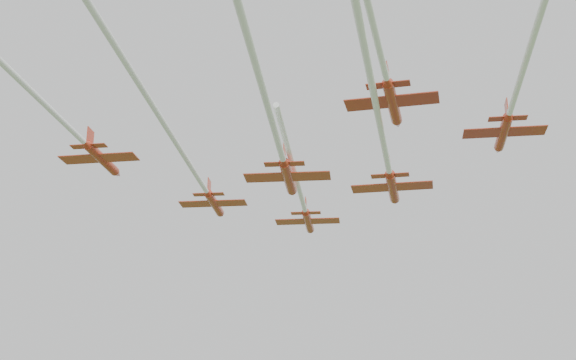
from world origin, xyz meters
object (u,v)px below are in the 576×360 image
at_px(jet_lead, 303,201).
at_px(jet_row2_right, 386,154).
at_px(jet_row2_left, 188,162).
at_px(jet_row3_right, 528,53).
at_px(jet_row4_right, 372,21).
at_px(jet_row3_mid, 279,144).
at_px(jet_row3_left, 33,93).

xyz_separation_m(jet_lead, jet_row2_right, (14.82, -11.87, 0.05)).
height_order(jet_row2_left, jet_row3_right, jet_row3_right).
relative_size(jet_row3_right, jet_row4_right, 1.10).
bearing_deg(jet_row3_right, jet_lead, 125.58).
relative_size(jet_lead, jet_row4_right, 0.73).
bearing_deg(jet_row3_mid, jet_row2_right, 32.41).
distance_m(jet_row3_left, jet_row3_mid, 24.66).
relative_size(jet_lead, jet_row3_mid, 0.91).
height_order(jet_lead, jet_row4_right, jet_row4_right).
height_order(jet_lead, jet_row2_right, jet_row2_right).
distance_m(jet_row2_left, jet_row3_mid, 14.60).
bearing_deg(jet_row3_left, jet_row3_right, -1.53).
height_order(jet_lead, jet_row3_left, jet_row3_left).
relative_size(jet_row2_right, jet_row3_mid, 1.11).
distance_m(jet_lead, jet_row2_right, 18.99).
height_order(jet_row3_left, jet_row3_mid, jet_row3_left).
xyz_separation_m(jet_row2_left, jet_row3_mid, (13.62, -4.95, -1.80)).
bearing_deg(jet_row3_mid, jet_row2_left, 142.00).
bearing_deg(jet_row3_left, jet_row2_right, 25.96).
xyz_separation_m(jet_row3_left, jet_row4_right, (35.38, -2.68, -1.85)).
height_order(jet_row3_mid, jet_row3_right, jet_row3_right).
distance_m(jet_row2_right, jet_row3_right, 22.01).
bearing_deg(jet_row2_left, jet_row3_mid, -37.57).
xyz_separation_m(jet_row3_mid, jet_row3_right, (25.57, -3.46, 3.17)).
relative_size(jet_row3_mid, jet_row4_right, 0.80).
bearing_deg(jet_row4_right, jet_lead, 108.72).
bearing_deg(jet_row3_right, jet_row3_mid, 156.31).
bearing_deg(jet_row2_right, jet_row2_left, -179.71).
relative_size(jet_row2_left, jet_row3_mid, 1.24).
xyz_separation_m(jet_row2_left, jet_row3_left, (-6.20, -19.25, 1.46)).
distance_m(jet_lead, jet_row4_right, 44.77).
height_order(jet_row2_right, jet_row3_right, jet_row3_right).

